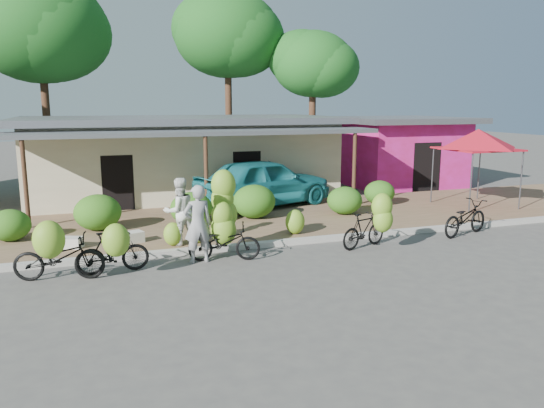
{
  "coord_description": "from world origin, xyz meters",
  "views": [
    {
      "loc": [
        -3.71,
        -11.44,
        3.9
      ],
      "look_at": [
        0.93,
        1.98,
        1.2
      ],
      "focal_mm": 35.0,
      "sensor_mm": 36.0,
      "label": 1
    }
  ],
  "objects": [
    {
      "name": "tree_center_right",
      "position": [
        3.31,
        16.61,
        7.53
      ],
      "size": [
        5.65,
        5.56,
        9.65
      ],
      "color": "#4E2E1F",
      "rests_on": "ground"
    },
    {
      "name": "loose_banana_c",
      "position": [
        1.89,
        2.67,
        0.48
      ],
      "size": [
        0.58,
        0.49,
        0.73
      ],
      "primitive_type": "ellipsoid",
      "color": "#86B92E",
      "rests_on": "sidewalk"
    },
    {
      "name": "tree_near_right",
      "position": [
        7.31,
        14.61,
        5.99
      ],
      "size": [
        4.41,
        4.22,
        7.63
      ],
      "color": "#4E2E1F",
      "rests_on": "ground"
    },
    {
      "name": "loose_banana_b",
      "position": [
        -0.97,
        2.61,
        0.48
      ],
      "size": [
        0.58,
        0.49,
        0.73
      ],
      "primitive_type": "ellipsoid",
      "color": "#86B92E",
      "rests_on": "sidewalk"
    },
    {
      "name": "bystander",
      "position": [
        -1.5,
        2.6,
        1.04
      ],
      "size": [
        1.04,
        0.9,
        1.83
      ],
      "primitive_type": "imported",
      "rotation": [
        0.0,
        0.0,
        3.4
      ],
      "color": "silver",
      "rests_on": "sidewalk"
    },
    {
      "name": "hedge_2",
      "position": [
        -0.76,
        4.9,
        0.64
      ],
      "size": [
        1.33,
        1.2,
        1.04
      ],
      "primitive_type": "ellipsoid",
      "color": "#1C5513",
      "rests_on": "sidewalk"
    },
    {
      "name": "bike_far_right",
      "position": [
        6.83,
        1.31,
        0.53
      ],
      "size": [
        2.13,
        1.3,
        1.05
      ],
      "rotation": [
        0.0,
        0.0,
        1.89
      ],
      "color": "black",
      "rests_on": "ground"
    },
    {
      "name": "hedge_0",
      "position": [
        -5.93,
        4.53,
        0.56
      ],
      "size": [
        1.14,
        1.03,
        0.89
      ],
      "primitive_type": "ellipsoid",
      "color": "#1C5513",
      "rests_on": "sidewalk"
    },
    {
      "name": "ground",
      "position": [
        0.0,
        0.0,
        0.0
      ],
      "size": [
        100.0,
        100.0,
        0.0
      ],
      "primitive_type": "plane",
      "color": "#4C4946",
      "rests_on": "ground"
    },
    {
      "name": "loose_banana_a",
      "position": [
        -1.7,
        2.52,
        0.44
      ],
      "size": [
        0.51,
        0.44,
        0.64
      ],
      "primitive_type": "ellipsoid",
      "color": "#86B92E",
      "rests_on": "sidewalk"
    },
    {
      "name": "bike_left",
      "position": [
        -3.31,
        0.85,
        0.6
      ],
      "size": [
        1.69,
        1.21,
        1.32
      ],
      "rotation": [
        0.0,
        0.0,
        1.66
      ],
      "color": "black",
      "rests_on": "ground"
    },
    {
      "name": "hedge_4",
      "position": [
        4.56,
        4.76,
        0.6
      ],
      "size": [
        1.23,
        1.11,
        0.96
      ],
      "primitive_type": "ellipsoid",
      "color": "#1C5513",
      "rests_on": "sidewalk"
    },
    {
      "name": "bike_center",
      "position": [
        -0.58,
        1.37,
        0.87
      ],
      "size": [
        1.91,
        1.34,
        2.24
      ],
      "rotation": [
        0.0,
        0.0,
        1.31
      ],
      "color": "black",
      "rests_on": "ground"
    },
    {
      "name": "vendor",
      "position": [
        -1.28,
        1.18,
        0.98
      ],
      "size": [
        0.76,
        0.54,
        1.96
      ],
      "primitive_type": "imported",
      "rotation": [
        0.0,
        0.0,
        3.24
      ],
      "color": "gray",
      "rests_on": "ground"
    },
    {
      "name": "sidewalk",
      "position": [
        0.0,
        5.0,
        0.06
      ],
      "size": [
        60.0,
        6.0,
        0.12
      ],
      "primitive_type": "cube",
      "color": "#8A644A",
      "rests_on": "ground"
    },
    {
      "name": "sack_far",
      "position": [
        -4.39,
        3.23,
        0.26
      ],
      "size": [
        0.84,
        0.64,
        0.28
      ],
      "primitive_type": "cube",
      "rotation": [
        0.0,
        0.0,
        -0.4
      ],
      "color": "silver",
      "rests_on": "sidewalk"
    },
    {
      "name": "tree_far_center",
      "position": [
        -5.69,
        16.11,
        7.37
      ],
      "size": [
        6.21,
        6.17,
        9.74
      ],
      "color": "#4E2E1F",
      "rests_on": "ground"
    },
    {
      "name": "shop_pink",
      "position": [
        10.5,
        10.99,
        1.67
      ],
      "size": [
        6.0,
        6.0,
        3.25
      ],
      "color": "#DE229C",
      "rests_on": "ground"
    },
    {
      "name": "sack_near",
      "position": [
        -2.85,
        3.18,
        0.27
      ],
      "size": [
        0.93,
        0.65,
        0.3
      ],
      "primitive_type": "cube",
      "rotation": [
        0.0,
        0.0,
        0.32
      ],
      "color": "silver",
      "rests_on": "sidewalk"
    },
    {
      "name": "bike_right",
      "position": [
        3.34,
        0.85,
        0.69
      ],
      "size": [
        1.68,
        1.32,
        1.6
      ],
      "rotation": [
        0.0,
        0.0,
        1.9
      ],
      "color": "black",
      "rests_on": "ground"
    },
    {
      "name": "hedge_1",
      "position": [
        -3.57,
        5.07,
        0.67
      ],
      "size": [
        1.4,
        1.26,
        1.09
      ],
      "primitive_type": "ellipsoid",
      "color": "#1C5513",
      "rests_on": "sidewalk"
    },
    {
      "name": "hedge_3",
      "position": [
        1.4,
        5.18,
        0.68
      ],
      "size": [
        1.44,
        1.3,
        1.12
      ],
      "primitive_type": "ellipsoid",
      "color": "#1C5513",
      "rests_on": "sidewalk"
    },
    {
      "name": "hedge_5",
      "position": [
        6.62,
        5.93,
        0.58
      ],
      "size": [
        1.17,
        1.06,
        0.92
      ],
      "primitive_type": "ellipsoid",
      "color": "#1C5513",
      "rests_on": "sidewalk"
    },
    {
      "name": "red_canopy",
      "position": [
        9.85,
        4.57,
        2.61
      ],
      "size": [
        3.5,
        3.5,
        2.86
      ],
      "color": "#59595E",
      "rests_on": "sidewalk"
    },
    {
      "name": "teal_van",
      "position": [
        2.35,
        7.0,
        1.03
      ],
      "size": [
        5.77,
        3.84,
        1.82
      ],
      "primitive_type": "imported",
      "rotation": [
        0.0,
        0.0,
        1.92
      ],
      "color": "#1B727A",
      "rests_on": "sidewalk"
    },
    {
      "name": "bike_far_left",
      "position": [
        -4.51,
        0.77,
        0.62
      ],
      "size": [
        2.08,
        1.45,
        1.51
      ],
      "rotation": [
        0.0,
        0.0,
        1.37
      ],
      "color": "black",
      "rests_on": "ground"
    },
    {
      "name": "curb",
      "position": [
        0.0,
        2.0,
        0.07
      ],
      "size": [
        60.0,
        0.25,
        0.15
      ],
      "primitive_type": "cube",
      "color": "#A8A399",
      "rests_on": "ground"
    },
    {
      "name": "shop_main",
      "position": [
        0.0,
        10.93,
        1.72
      ],
      "size": [
        13.0,
        8.5,
        3.35
      ],
      "color": "beige",
      "rests_on": "ground"
    }
  ]
}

